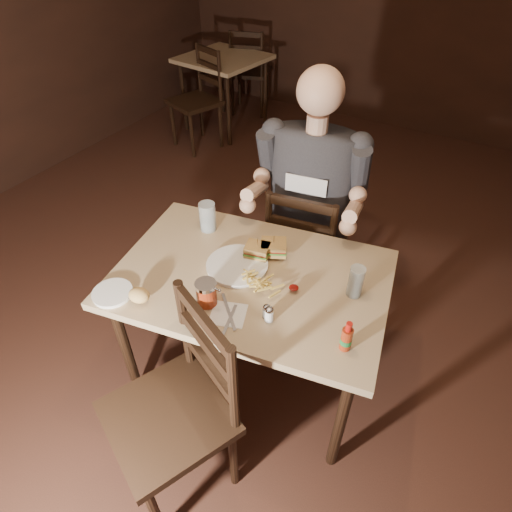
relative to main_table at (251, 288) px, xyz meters
The scene contains 24 objects.
room_shell 0.75m from the main_table, 74.03° to the left, with size 7.00×7.00×7.00m.
main_table is the anchor object (origin of this frame).
bg_table 3.34m from the main_table, 125.40° to the left, with size 0.89×0.89×0.77m.
chair_far 0.69m from the main_table, 90.13° to the left, with size 0.43×0.47×0.93m, color black, non-canonical shape.
chair_near 0.66m from the main_table, 91.63° to the right, with size 0.46×0.50×0.99m, color black, non-canonical shape.
bg_chair_far 3.81m from the main_table, 120.59° to the left, with size 0.44×0.48×0.94m, color black, non-canonical shape.
bg_chair_near 2.92m from the main_table, 131.68° to the left, with size 0.44×0.48×0.96m, color black, non-canonical shape.
diner 0.67m from the main_table, 89.35° to the left, with size 0.60×0.47×1.04m, color #2C2D31, non-canonical shape.
dinner_plate 0.12m from the main_table, 169.07° to the left, with size 0.28×0.28×0.02m, color white.
sandwich_left 0.23m from the main_table, 83.32° to the left, with size 0.12×0.10×0.10m, color tan, non-canonical shape.
sandwich_right 0.19m from the main_table, 105.71° to the left, with size 0.11×0.09×0.10m, color tan, non-canonical shape.
fries_pile 0.14m from the main_table, 25.60° to the right, with size 0.24×0.17×0.04m, color #DCBF59, non-canonical shape.
ketchup_dollop 0.24m from the main_table, ahead, with size 0.04×0.04×0.01m, color maroon.
glass_left 0.44m from the main_table, 152.00° to the left, with size 0.08×0.08×0.15m, color silver.
glass_right 0.49m from the main_table, 15.35° to the left, with size 0.07×0.07×0.15m, color silver.
hot_sauce 0.56m from the main_table, 17.92° to the right, with size 0.04×0.04×0.14m, color maroon, non-canonical shape.
salt_shaker 0.30m from the main_table, 43.56° to the right, with size 0.04×0.04×0.07m, color white, non-canonical shape.
pepper_shaker 0.28m from the main_table, 44.58° to the right, with size 0.04×0.04×0.06m, color #38332D, non-canonical shape.
syrup_dispenser 0.28m from the main_table, 107.38° to the right, with size 0.09×0.09×0.12m, color maroon, non-canonical shape.
napkin 0.26m from the main_table, 81.09° to the right, with size 0.14×0.13×0.00m, color white.
knife 0.25m from the main_table, 81.93° to the right, with size 0.01×0.21×0.01m, color silver.
fork 0.29m from the main_table, 77.32° to the right, with size 0.01×0.17×0.01m, color silver.
side_plate 0.62m from the main_table, 138.60° to the right, with size 0.17×0.17×0.01m, color white.
bread_roll 0.51m from the main_table, 130.81° to the right, with size 0.10×0.08×0.06m, color tan.
Camera 1 is at (0.66, -1.44, 2.11)m, focal length 30.00 mm.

